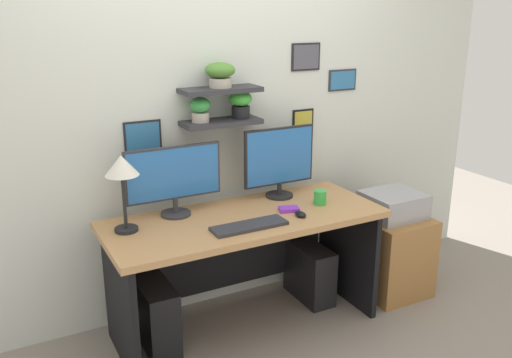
{
  "coord_description": "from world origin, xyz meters",
  "views": [
    {
      "loc": [
        -1.36,
        -2.71,
        1.93
      ],
      "look_at": [
        0.1,
        0.05,
        0.95
      ],
      "focal_mm": 38.34,
      "sensor_mm": 36.0,
      "label": 1
    }
  ],
  "objects_px": {
    "desk_lamp": "(122,172)",
    "computer_tower_right": "(310,272)",
    "scissors_tray": "(289,209)",
    "monitor_right": "(279,160)",
    "coffee_mug": "(320,197)",
    "monitor_left": "(174,177)",
    "desk": "(241,245)",
    "printer": "(393,205)",
    "drawer_cabinet": "(389,253)",
    "keyboard": "(249,226)",
    "computer_tower_left": "(156,315)",
    "computer_mouse": "(301,214)"
  },
  "relations": [
    {
      "from": "computer_tower_left",
      "to": "computer_tower_right",
      "type": "xyz_separation_m",
      "value": [
        1.11,
        0.05,
        -0.01
      ]
    },
    {
      "from": "monitor_right",
      "to": "monitor_left",
      "type": "bearing_deg",
      "value": -180.0
    },
    {
      "from": "computer_mouse",
      "to": "coffee_mug",
      "type": "distance_m",
      "value": 0.26
    },
    {
      "from": "keyboard",
      "to": "coffee_mug",
      "type": "height_order",
      "value": "coffee_mug"
    },
    {
      "from": "scissors_tray",
      "to": "monitor_right",
      "type": "bearing_deg",
      "value": 72.54
    },
    {
      "from": "scissors_tray",
      "to": "printer",
      "type": "xyz_separation_m",
      "value": [
        0.84,
        0.01,
        -0.12
      ]
    },
    {
      "from": "computer_tower_left",
      "to": "drawer_cabinet",
      "type": "bearing_deg",
      "value": -3.77
    },
    {
      "from": "desk",
      "to": "printer",
      "type": "distance_m",
      "value": 1.13
    },
    {
      "from": "keyboard",
      "to": "printer",
      "type": "xyz_separation_m",
      "value": [
        1.18,
        0.13,
        -0.12
      ]
    },
    {
      "from": "monitor_right",
      "to": "computer_tower_left",
      "type": "distance_m",
      "value": 1.22
    },
    {
      "from": "coffee_mug",
      "to": "printer",
      "type": "height_order",
      "value": "coffee_mug"
    },
    {
      "from": "computer_tower_left",
      "to": "computer_tower_right",
      "type": "distance_m",
      "value": 1.12
    },
    {
      "from": "desk",
      "to": "computer_tower_right",
      "type": "bearing_deg",
      "value": 6.54
    },
    {
      "from": "printer",
      "to": "coffee_mug",
      "type": "bearing_deg",
      "value": 179.38
    },
    {
      "from": "monitor_right",
      "to": "scissors_tray",
      "type": "distance_m",
      "value": 0.37
    },
    {
      "from": "coffee_mug",
      "to": "scissors_tray",
      "type": "distance_m",
      "value": 0.24
    },
    {
      "from": "monitor_left",
      "to": "drawer_cabinet",
      "type": "bearing_deg",
      "value": -9.99
    },
    {
      "from": "desk_lamp",
      "to": "drawer_cabinet",
      "type": "height_order",
      "value": "desk_lamp"
    },
    {
      "from": "keyboard",
      "to": "coffee_mug",
      "type": "relative_size",
      "value": 4.89
    },
    {
      "from": "coffee_mug",
      "to": "printer",
      "type": "xyz_separation_m",
      "value": [
        0.61,
        -0.01,
        -0.15
      ]
    },
    {
      "from": "keyboard",
      "to": "scissors_tray",
      "type": "height_order",
      "value": "scissors_tray"
    },
    {
      "from": "monitor_left",
      "to": "scissors_tray",
      "type": "relative_size",
      "value": 4.86
    },
    {
      "from": "desk_lamp",
      "to": "computer_tower_right",
      "type": "xyz_separation_m",
      "value": [
        1.24,
        0.01,
        -0.9
      ]
    },
    {
      "from": "coffee_mug",
      "to": "computer_tower_right",
      "type": "distance_m",
      "value": 0.62
    },
    {
      "from": "keyboard",
      "to": "computer_tower_left",
      "type": "height_order",
      "value": "keyboard"
    },
    {
      "from": "computer_mouse",
      "to": "printer",
      "type": "height_order",
      "value": "computer_mouse"
    },
    {
      "from": "scissors_tray",
      "to": "coffee_mug",
      "type": "bearing_deg",
      "value": 3.66
    },
    {
      "from": "monitor_left",
      "to": "monitor_right",
      "type": "xyz_separation_m",
      "value": [
        0.72,
        0.0,
        0.01
      ]
    },
    {
      "from": "computer_tower_left",
      "to": "desk",
      "type": "bearing_deg",
      "value": -1.28
    },
    {
      "from": "keyboard",
      "to": "desk",
      "type": "bearing_deg",
      "value": 75.16
    },
    {
      "from": "desk_lamp",
      "to": "computer_mouse",
      "type": "bearing_deg",
      "value": -15.31
    },
    {
      "from": "computer_tower_right",
      "to": "keyboard",
      "type": "bearing_deg",
      "value": -154.84
    },
    {
      "from": "keyboard",
      "to": "monitor_right",
      "type": "bearing_deg",
      "value": 42.82
    },
    {
      "from": "desk",
      "to": "desk_lamp",
      "type": "height_order",
      "value": "desk_lamp"
    },
    {
      "from": "computer_mouse",
      "to": "computer_tower_left",
      "type": "bearing_deg",
      "value": 164.89
    },
    {
      "from": "desk_lamp",
      "to": "computer_tower_left",
      "type": "relative_size",
      "value": 1.08
    },
    {
      "from": "desk",
      "to": "drawer_cabinet",
      "type": "relative_size",
      "value": 2.99
    },
    {
      "from": "coffee_mug",
      "to": "computer_tower_right",
      "type": "xyz_separation_m",
      "value": [
        0.04,
        0.16,
        -0.6
      ]
    },
    {
      "from": "scissors_tray",
      "to": "computer_tower_right",
      "type": "xyz_separation_m",
      "value": [
        0.28,
        0.17,
        -0.57
      ]
    },
    {
      "from": "keyboard",
      "to": "drawer_cabinet",
      "type": "height_order",
      "value": "keyboard"
    },
    {
      "from": "monitor_left",
      "to": "desk_lamp",
      "type": "height_order",
      "value": "desk_lamp"
    },
    {
      "from": "keyboard",
      "to": "drawer_cabinet",
      "type": "xyz_separation_m",
      "value": [
        1.18,
        0.13,
        -0.48
      ]
    },
    {
      "from": "printer",
      "to": "computer_tower_right",
      "type": "xyz_separation_m",
      "value": [
        -0.56,
        0.16,
        -0.45
      ]
    },
    {
      "from": "monitor_left",
      "to": "computer_tower_right",
      "type": "relative_size",
      "value": 1.46
    },
    {
      "from": "monitor_right",
      "to": "coffee_mug",
      "type": "height_order",
      "value": "monitor_right"
    },
    {
      "from": "monitor_right",
      "to": "coffee_mug",
      "type": "bearing_deg",
      "value": -58.98
    },
    {
      "from": "monitor_left",
      "to": "coffee_mug",
      "type": "height_order",
      "value": "monitor_left"
    },
    {
      "from": "monitor_left",
      "to": "desk_lamp",
      "type": "relative_size",
      "value": 1.34
    },
    {
      "from": "desk_lamp",
      "to": "monitor_left",
      "type": "bearing_deg",
      "value": 18.86
    },
    {
      "from": "coffee_mug",
      "to": "drawer_cabinet",
      "type": "xyz_separation_m",
      "value": [
        0.61,
        -0.01,
        -0.52
      ]
    }
  ]
}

